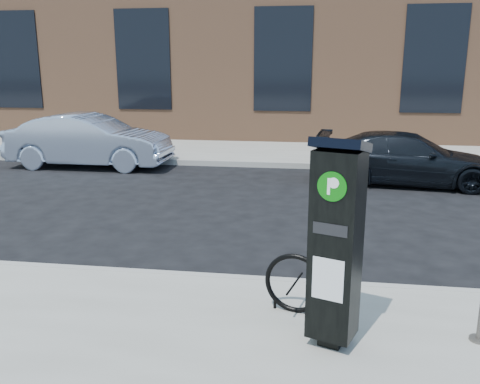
% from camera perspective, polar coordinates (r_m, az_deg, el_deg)
% --- Properties ---
extents(ground, '(120.00, 120.00, 0.00)m').
position_cam_1_polar(ground, '(6.79, -2.22, -10.46)').
color(ground, black).
rests_on(ground, ground).
extents(sidewalk_far, '(60.00, 12.00, 0.15)m').
position_cam_1_polar(sidewalk_far, '(20.29, 5.03, 6.23)').
color(sidewalk_far, gray).
rests_on(sidewalk_far, ground).
extents(curb_near, '(60.00, 0.12, 0.16)m').
position_cam_1_polar(curb_near, '(6.74, -2.26, -9.95)').
color(curb_near, '#9E9B93').
rests_on(curb_near, ground).
extents(curb_far, '(60.00, 0.12, 0.16)m').
position_cam_1_polar(curb_far, '(14.40, 3.59, 3.05)').
color(curb_far, '#9E9B93').
rests_on(curb_far, ground).
extents(building, '(28.00, 10.05, 8.25)m').
position_cam_1_polar(building, '(23.13, 5.72, 17.28)').
color(building, '#956343').
rests_on(building, ground).
extents(parking_kiosk, '(0.59, 0.56, 2.06)m').
position_cam_1_polar(parking_kiosk, '(4.86, 10.72, -5.55)').
color(parking_kiosk, black).
rests_on(parking_kiosk, sidewalk_near).
extents(bike_rack, '(0.68, 0.22, 0.69)m').
position_cam_1_polar(bike_rack, '(5.69, 6.17, -10.20)').
color(bike_rack, black).
rests_on(bike_rack, sidewalk_near).
extents(car_silver, '(4.55, 1.61, 1.49)m').
position_cam_1_polar(car_silver, '(15.00, -16.55, 5.54)').
color(car_silver, '#9FB0CB').
rests_on(car_silver, ground).
extents(car_dark, '(4.45, 2.17, 1.25)m').
position_cam_1_polar(car_dark, '(12.93, 18.26, 3.58)').
color(car_dark, black).
rests_on(car_dark, ground).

